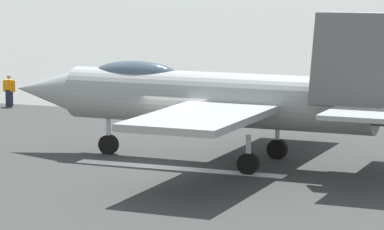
# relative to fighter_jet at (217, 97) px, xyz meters

# --- Properties ---
(ground_plane) EXTENTS (400.00, 400.00, 0.00)m
(ground_plane) POSITION_rel_fighter_jet_xyz_m (1.30, 1.63, -2.46)
(ground_plane) COLOR #5F635F
(runway_strip) EXTENTS (240.00, 26.00, 0.02)m
(runway_strip) POSITION_rel_fighter_jet_xyz_m (1.28, 1.63, -2.45)
(runway_strip) COLOR #353534
(runway_strip) RESTS_ON ground
(fighter_jet) EXTENTS (15.99, 14.17, 5.66)m
(fighter_jet) POSITION_rel_fighter_jet_xyz_m (0.00, 0.00, 0.00)
(fighter_jet) COLOR gray
(fighter_jet) RESTS_ON ground
(crew_person) EXTENTS (0.70, 0.36, 1.67)m
(crew_person) POSITION_rel_fighter_jet_xyz_m (15.37, -10.53, -1.63)
(crew_person) COLOR #1E2338
(crew_person) RESTS_ON ground
(marker_cone_mid) EXTENTS (0.44, 0.44, 0.55)m
(marker_cone_mid) POSITION_rel_fighter_jet_xyz_m (5.18, -11.73, -2.19)
(marker_cone_mid) COLOR orange
(marker_cone_mid) RESTS_ON ground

